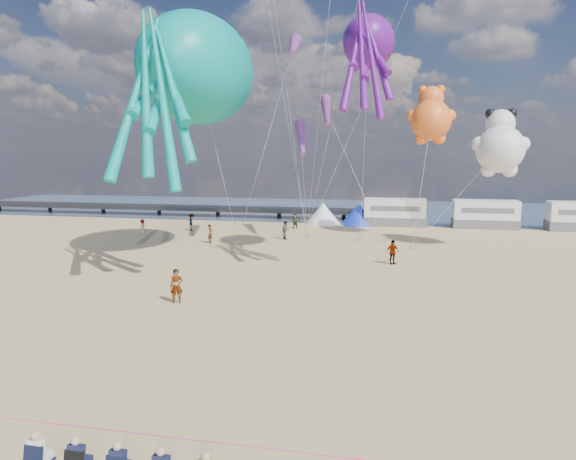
% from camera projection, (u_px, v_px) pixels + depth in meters
% --- Properties ---
extents(ground, '(120.00, 120.00, 0.00)m').
position_uv_depth(ground, '(235.00, 368.00, 19.40)').
color(ground, '#D7B87C').
rests_on(ground, ground).
extents(water, '(120.00, 120.00, 0.00)m').
position_uv_depth(water, '(351.00, 210.00, 72.69)').
color(water, '#3C5373').
rests_on(water, ground).
extents(pier, '(60.00, 3.00, 0.50)m').
position_uv_depth(pier, '(131.00, 207.00, 67.39)').
color(pier, black).
rests_on(pier, ground).
extents(motorhome_0, '(6.60, 2.50, 3.00)m').
position_uv_depth(motorhome_0, '(395.00, 212.00, 56.76)').
color(motorhome_0, silver).
rests_on(motorhome_0, ground).
extents(motorhome_1, '(6.60, 2.50, 3.00)m').
position_uv_depth(motorhome_1, '(485.00, 214.00, 54.89)').
color(motorhome_1, silver).
rests_on(motorhome_1, ground).
extents(tent_white, '(4.00, 4.00, 2.40)m').
position_uv_depth(tent_white, '(323.00, 213.00, 58.37)').
color(tent_white, white).
rests_on(tent_white, ground).
extents(tent_blue, '(4.00, 4.00, 2.40)m').
position_uv_depth(tent_blue, '(358.00, 214.00, 57.59)').
color(tent_blue, '#1933CC').
rests_on(tent_blue, ground).
extents(rope_line, '(34.00, 0.03, 0.03)m').
position_uv_depth(rope_line, '(183.00, 439.00, 14.55)').
color(rope_line, '#F2338C').
rests_on(rope_line, ground).
extents(standing_person, '(0.78, 0.64, 1.86)m').
position_uv_depth(standing_person, '(177.00, 286.00, 27.61)').
color(standing_person, tan).
rests_on(standing_person, ground).
extents(beachgoer_0, '(0.64, 0.63, 1.49)m').
position_uv_depth(beachgoer_0, '(142.00, 227.00, 50.98)').
color(beachgoer_0, '#7F6659').
rests_on(beachgoer_0, ground).
extents(beachgoer_1, '(0.90, 1.00, 1.72)m').
position_uv_depth(beachgoer_1, '(286.00, 230.00, 48.01)').
color(beachgoer_1, '#7F6659').
rests_on(beachgoer_1, ground).
extents(beachgoer_2, '(0.94, 1.05, 1.77)m').
position_uv_depth(beachgoer_2, '(192.00, 222.00, 53.21)').
color(beachgoer_2, '#7F6659').
rests_on(beachgoer_2, ground).
extents(beachgoer_3, '(1.33, 1.17, 1.79)m').
position_uv_depth(beachgoer_3, '(392.00, 252.00, 37.20)').
color(beachgoer_3, '#7F6659').
rests_on(beachgoer_3, ground).
extents(beachgoer_4, '(0.99, 0.56, 1.60)m').
position_uv_depth(beachgoer_4, '(295.00, 221.00, 54.52)').
color(beachgoer_4, '#7F6659').
rests_on(beachgoer_4, ground).
extents(beachgoer_5, '(0.58, 1.59, 1.69)m').
position_uv_depth(beachgoer_5, '(210.00, 234.00, 45.96)').
color(beachgoer_5, '#7F6659').
rests_on(beachgoer_5, ground).
extents(sandbag_a, '(0.50, 0.35, 0.22)m').
position_uv_depth(sandbag_a, '(238.00, 242.00, 46.11)').
color(sandbag_a, gray).
rests_on(sandbag_a, ground).
extents(sandbag_b, '(0.50, 0.35, 0.22)m').
position_uv_depth(sandbag_b, '(360.00, 240.00, 47.06)').
color(sandbag_b, gray).
rests_on(sandbag_b, ground).
extents(sandbag_c, '(0.50, 0.35, 0.22)m').
position_uv_depth(sandbag_c, '(412.00, 248.00, 42.88)').
color(sandbag_c, gray).
rests_on(sandbag_c, ground).
extents(sandbag_d, '(0.50, 0.35, 0.22)m').
position_uv_depth(sandbag_d, '(384.00, 241.00, 46.40)').
color(sandbag_d, gray).
rests_on(sandbag_d, ground).
extents(sandbag_e, '(0.50, 0.35, 0.22)m').
position_uv_depth(sandbag_e, '(307.00, 236.00, 49.07)').
color(sandbag_e, gray).
rests_on(sandbag_e, ground).
extents(kite_octopus_teal, '(10.21, 13.81, 14.52)m').
position_uv_depth(kite_octopus_teal, '(197.00, 70.00, 37.32)').
color(kite_octopus_teal, '#059087').
extents(kite_octopus_purple, '(6.79, 9.33, 9.80)m').
position_uv_depth(kite_octopus_purple, '(369.00, 42.00, 35.48)').
color(kite_octopus_purple, '#5C1181').
extents(kite_panda, '(5.85, 5.69, 6.51)m').
position_uv_depth(kite_panda, '(500.00, 149.00, 41.25)').
color(kite_panda, silver).
extents(kite_teddy_orange, '(5.71, 5.57, 6.28)m').
position_uv_depth(kite_teddy_orange, '(431.00, 120.00, 45.99)').
color(kite_teddy_orange, orange).
extents(windsock_left, '(1.98, 6.60, 6.51)m').
position_uv_depth(windsock_left, '(294.00, 47.00, 40.59)').
color(windsock_left, red).
extents(windsock_mid, '(1.99, 6.24, 6.16)m').
position_uv_depth(windsock_mid, '(327.00, 111.00, 45.49)').
color(windsock_mid, red).
extents(windsock_right, '(2.06, 5.23, 5.16)m').
position_uv_depth(windsock_right, '(301.00, 138.00, 39.57)').
color(windsock_right, red).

